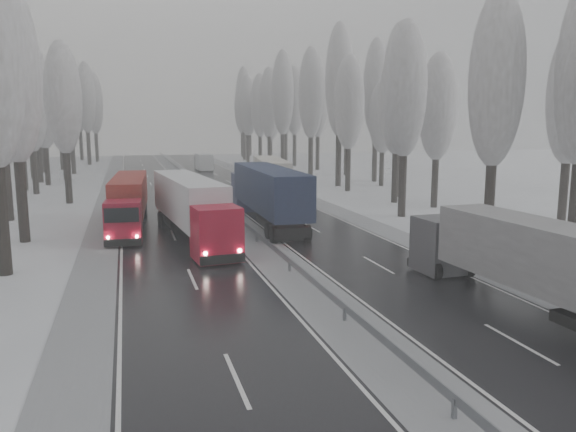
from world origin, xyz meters
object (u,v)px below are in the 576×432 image
truck_grey_tarp (535,260)px  truck_red_white (191,205)px  truck_blue_box (266,191)px  box_truck_distant (204,162)px  truck_cream_box (270,175)px  truck_red_red (129,198)px

truck_grey_tarp → truck_red_white: (-12.12, 19.26, 0.17)m
truck_blue_box → box_truck_distant: size_ratio=2.33×
truck_grey_tarp → truck_cream_box: bearing=89.0°
truck_cream_box → box_truck_distant: size_ratio=2.16×
truck_blue_box → truck_red_white: 7.83m
truck_blue_box → truck_red_white: truck_blue_box is taller
truck_grey_tarp → box_truck_distant: 77.62m
truck_grey_tarp → box_truck_distant: truck_grey_tarp is taller
truck_grey_tarp → truck_red_red: size_ratio=1.03×
box_truck_distant → truck_red_white: bearing=-98.4°
truck_grey_tarp → truck_red_white: bearing=119.3°
truck_red_white → truck_red_red: size_ratio=1.11×
truck_cream_box → truck_red_red: bearing=-128.4°
truck_blue_box → truck_cream_box: size_ratio=1.08×
truck_cream_box → truck_red_white: size_ratio=0.99×
box_truck_distant → truck_red_white: size_ratio=0.46×
truck_cream_box → truck_red_red: size_ratio=1.10×
truck_blue_box → truck_red_red: bearing=170.5°
truck_grey_tarp → truck_cream_box: size_ratio=0.94×
truck_blue_box → box_truck_distant: 53.83m
truck_blue_box → truck_cream_box: bearing=75.3°
truck_red_white → truck_red_red: (-4.10, 6.37, -0.25)m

